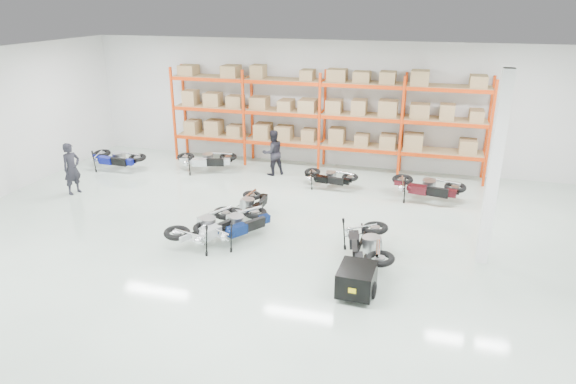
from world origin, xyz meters
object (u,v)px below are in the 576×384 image
(moto_black_far_left, at_px, (250,202))
(person_left, at_px, (72,169))
(moto_back_b, at_px, (206,156))
(person_back, at_px, (273,153))
(trailer, at_px, (357,280))
(moto_back_d, at_px, (427,183))
(moto_back_c, at_px, (329,174))
(moto_back_a, at_px, (115,155))
(moto_silver_left, at_px, (208,221))
(moto_blue_centre, at_px, (236,219))
(moto_touring_right, at_px, (367,238))

(moto_black_far_left, xyz_separation_m, person_left, (-6.07, 0.34, 0.32))
(moto_back_b, distance_m, person_back, 2.44)
(trailer, relative_size, moto_back_d, 0.80)
(trailer, height_order, moto_back_c, moto_back_c)
(trailer, xyz_separation_m, moto_back_a, (-9.67, 6.02, 0.19))
(moto_silver_left, height_order, moto_back_d, moto_back_d)
(moto_back_a, bearing_deg, moto_blue_centre, -118.93)
(moto_blue_centre, distance_m, moto_back_a, 7.57)
(moto_back_b, distance_m, moto_back_d, 7.73)
(moto_back_b, relative_size, moto_back_c, 1.17)
(moto_touring_right, distance_m, moto_back_d, 4.53)
(moto_touring_right, bearing_deg, moto_black_far_left, 144.56)
(moto_back_b, xyz_separation_m, person_left, (-3.13, -3.19, 0.26))
(moto_back_d, bearing_deg, moto_silver_left, 141.23)
(trailer, xyz_separation_m, person_back, (-4.04, 7.07, 0.42))
(moto_back_c, bearing_deg, person_left, 117.28)
(moto_back_a, relative_size, moto_back_d, 0.96)
(moto_touring_right, relative_size, person_left, 1.17)
(moto_blue_centre, relative_size, person_left, 1.13)
(moto_back_a, xyz_separation_m, person_back, (5.63, 1.06, 0.23))
(moto_back_d, bearing_deg, trailer, 178.83)
(moto_black_far_left, xyz_separation_m, moto_back_b, (-2.94, 3.53, 0.06))
(moto_silver_left, xyz_separation_m, moto_touring_right, (3.99, 0.13, 0.00))
(moto_back_b, xyz_separation_m, moto_back_d, (7.68, -0.81, 0.03))
(moto_blue_centre, height_order, moto_back_c, moto_blue_centre)
(moto_back_a, relative_size, moto_back_b, 1.01)
(person_left, bearing_deg, moto_back_b, -27.58)
(moto_black_far_left, height_order, trailer, moto_black_far_left)
(moto_black_far_left, height_order, person_back, person_back)
(moto_black_far_left, height_order, moto_back_d, moto_back_d)
(moto_back_d, bearing_deg, moto_touring_right, 174.72)
(moto_black_far_left, height_order, moto_touring_right, moto_touring_right)
(moto_blue_centre, bearing_deg, moto_touring_right, -150.15)
(moto_back_c, height_order, person_back, person_back)
(moto_back_b, relative_size, person_left, 1.12)
(moto_blue_centre, relative_size, trailer, 1.20)
(moto_back_b, height_order, moto_back_c, moto_back_b)
(moto_black_far_left, height_order, moto_back_a, moto_back_a)
(moto_black_far_left, distance_m, trailer, 4.77)
(moto_black_far_left, distance_m, person_left, 6.09)
(moto_touring_right, height_order, moto_back_d, moto_back_d)
(moto_touring_right, bearing_deg, moto_back_b, 130.80)
(moto_black_far_left, distance_m, moto_back_b, 4.59)
(moto_blue_centre, distance_m, moto_back_c, 4.70)
(moto_back_c, xyz_separation_m, moto_back_d, (3.10, -0.31, 0.11))
(moto_silver_left, distance_m, person_back, 5.61)
(moto_back_d, bearing_deg, moto_back_b, 94.57)
(moto_silver_left, relative_size, moto_back_c, 1.22)
(moto_touring_right, bearing_deg, person_back, 115.89)
(trailer, xyz_separation_m, moto_back_c, (-1.86, 6.26, 0.10))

